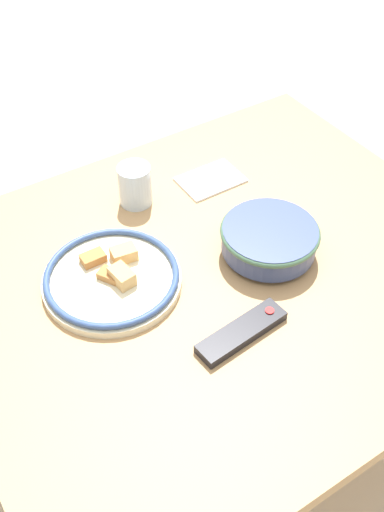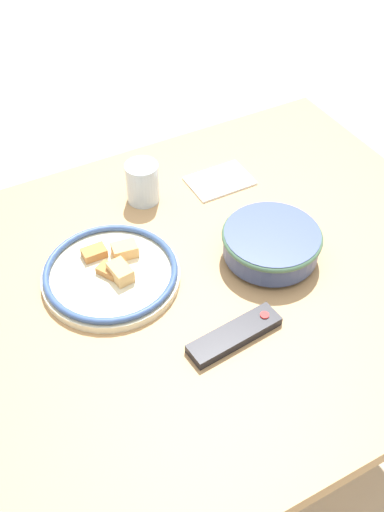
% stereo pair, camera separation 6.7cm
% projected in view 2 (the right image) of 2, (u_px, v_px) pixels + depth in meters
% --- Properties ---
extents(ground_plane, '(8.00, 8.00, 0.00)m').
position_uv_depth(ground_plane, '(213.00, 434.00, 1.79)').
color(ground_plane, '#B7A88E').
extents(dining_table, '(1.15, 0.98, 0.72)m').
position_uv_depth(dining_table, '(220.00, 295.00, 1.34)').
color(dining_table, tan).
rests_on(dining_table, ground_plane).
extents(noodle_bowl, '(0.21, 0.21, 0.07)m').
position_uv_depth(noodle_bowl, '(271.00, 243.00, 1.28)').
color(noodle_bowl, '#384775').
rests_on(noodle_bowl, dining_table).
extents(food_plate, '(0.29, 0.29, 0.05)m').
position_uv_depth(food_plate, '(111.00, 273.00, 1.25)').
color(food_plate, beige).
rests_on(food_plate, dining_table).
extents(tv_remote, '(0.20, 0.07, 0.02)m').
position_uv_depth(tv_remote, '(235.00, 335.00, 1.14)').
color(tv_remote, black).
rests_on(tv_remote, dining_table).
extents(drinking_glass, '(0.08, 0.08, 0.10)m').
position_uv_depth(drinking_glass, '(142.00, 183.00, 1.41)').
color(drinking_glass, silver).
rests_on(drinking_glass, dining_table).
extents(folded_napkin, '(0.15, 0.11, 0.01)m').
position_uv_depth(folded_napkin, '(220.00, 181.00, 1.49)').
color(folded_napkin, white).
rests_on(folded_napkin, dining_table).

